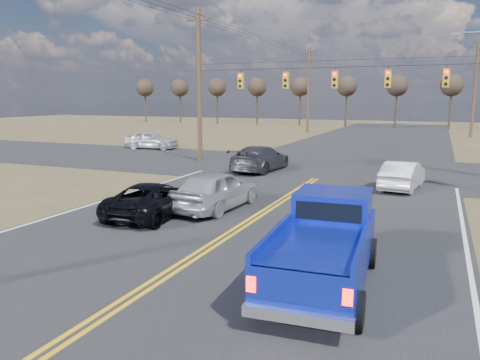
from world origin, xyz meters
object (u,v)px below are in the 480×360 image
at_px(pickup_truck, 324,245).
at_px(black_suv, 154,199).
at_px(white_car_queue, 402,175).
at_px(silver_suv, 216,190).
at_px(cross_car_west, 151,140).
at_px(dgrey_car_queue, 260,158).

bearing_deg(pickup_truck, black_suv, 147.74).
distance_m(pickup_truck, white_car_queue, 12.79).
distance_m(silver_suv, black_suv, 2.45).
xyz_separation_m(black_suv, cross_car_west, (-12.72, 18.97, 0.14)).
height_order(white_car_queue, dgrey_car_queue, dgrey_car_queue).
height_order(black_suv, cross_car_west, cross_car_west).
xyz_separation_m(pickup_truck, dgrey_car_queue, (-7.34, 15.37, -0.22)).
height_order(white_car_queue, cross_car_west, cross_car_west).
relative_size(pickup_truck, black_suv, 1.21).
height_order(silver_suv, white_car_queue, silver_suv).
height_order(black_suv, white_car_queue, white_car_queue).
xyz_separation_m(pickup_truck, black_suv, (-7.14, 3.89, -0.34)).
bearing_deg(dgrey_car_queue, cross_car_west, -27.73).
relative_size(pickup_truck, dgrey_car_queue, 1.06).
height_order(silver_suv, cross_car_west, silver_suv).
bearing_deg(silver_suv, cross_car_west, -45.81).
distance_m(pickup_truck, dgrey_car_queue, 17.03).
relative_size(silver_suv, cross_car_west, 1.01).
bearing_deg(dgrey_car_queue, silver_suv, 103.88).
distance_m(black_suv, dgrey_car_queue, 11.48).
bearing_deg(silver_suv, pickup_truck, 138.25).
bearing_deg(silver_suv, black_suv, 52.77).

